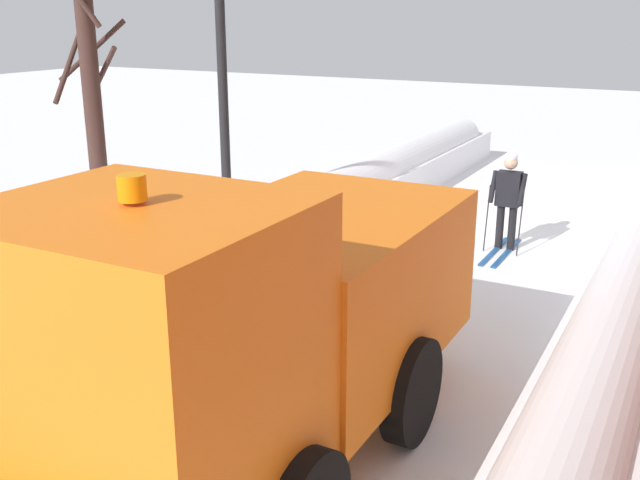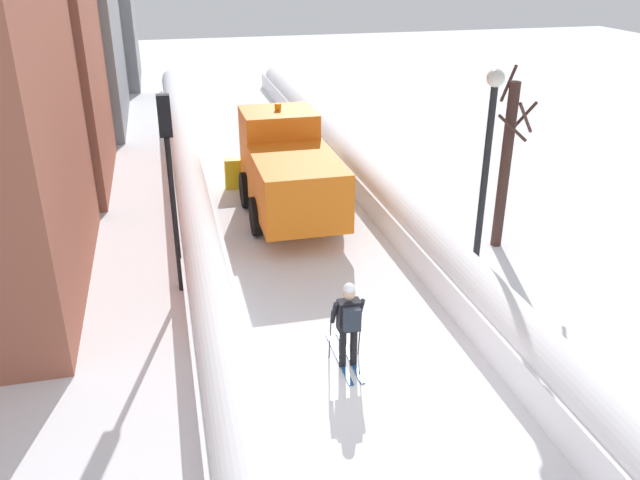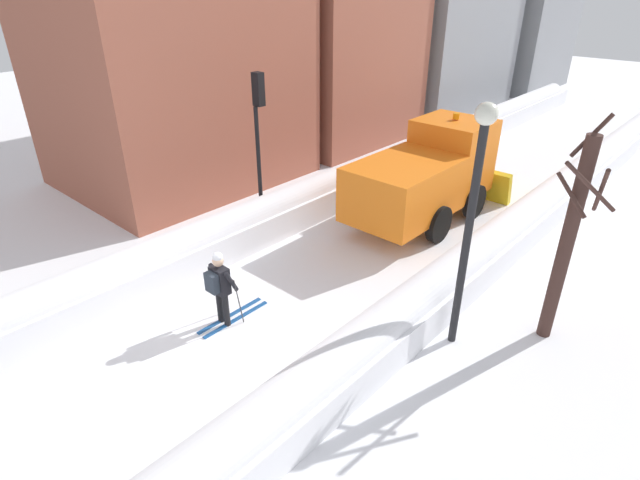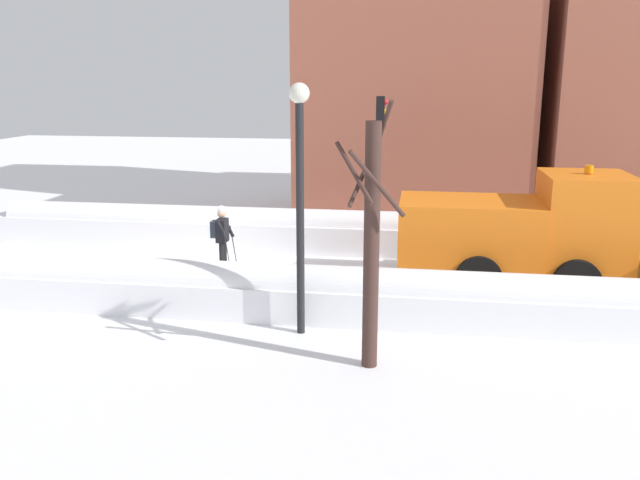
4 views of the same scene
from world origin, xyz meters
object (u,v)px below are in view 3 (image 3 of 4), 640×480
Objects in this scene: bare_tree_near at (568,240)px; skier at (220,285)px; street_lamp at (473,202)px; traffic_light_pole at (259,123)px; plow_truck at (428,174)px.

skier is at bearing -141.13° from bare_tree_near.
street_lamp is (4.07, 2.89, 2.20)m from skier.
traffic_light_pole is 8.51m from bare_tree_near.
street_lamp reaches higher than skier.
skier is 0.36× the size of street_lamp.
skier is (-0.37, -7.77, -0.48)m from plow_truck.
bare_tree_near reaches higher than plow_truck.
traffic_light_pole reaches higher than skier.
skier is 0.39× the size of traffic_light_pole.
plow_truck is 6.36m from street_lamp.
bare_tree_near is (5.10, -3.36, 0.84)m from plow_truck.
skier is 5.46m from street_lamp.
skier is at bearing -144.63° from street_lamp.
skier is at bearing -52.92° from traffic_light_pole.
plow_truck is at bearing 146.58° from bare_tree_near.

